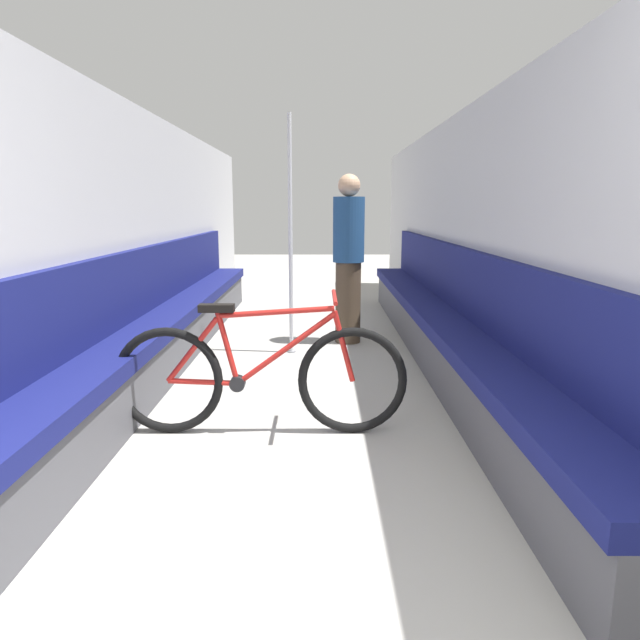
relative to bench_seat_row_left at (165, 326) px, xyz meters
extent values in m
cube|color=#B2B2B7|center=(-0.22, -0.14, 0.73)|extent=(0.10, 10.57, 2.11)
cube|color=#B2B2B7|center=(2.54, -0.14, 0.73)|extent=(0.10, 10.57, 2.11)
cube|color=#4C4C51|center=(0.03, 0.00, -0.14)|extent=(0.34, 6.49, 0.36)
cube|color=navy|center=(0.03, 0.00, 0.09)|extent=(0.40, 6.49, 0.10)
cube|color=navy|center=(-0.14, 0.00, 0.40)|extent=(0.07, 6.49, 0.52)
cube|color=#4C4C51|center=(2.29, 0.00, -0.14)|extent=(0.34, 6.49, 0.36)
cube|color=navy|center=(2.29, 0.00, 0.09)|extent=(0.40, 6.49, 0.10)
cube|color=navy|center=(2.46, 0.00, 0.40)|extent=(0.07, 6.49, 0.52)
torus|color=black|center=(0.42, -1.48, -0.01)|extent=(0.63, 0.05, 0.63)
torus|color=black|center=(1.49, -1.48, -0.01)|extent=(0.63, 0.05, 0.63)
cylinder|color=#B21E19|center=(0.62, -1.48, -0.02)|extent=(0.40, 0.03, 0.05)
cylinder|color=#B21E19|center=(0.56, -1.48, 0.17)|extent=(0.32, 0.03, 0.39)
cylinder|color=#B21E19|center=(0.77, -1.48, 0.20)|extent=(0.14, 0.03, 0.45)
cylinder|color=#B21E19|center=(1.10, -1.48, 0.18)|extent=(0.58, 0.03, 0.44)
cylinder|color=#B21E19|center=(1.05, -1.48, 0.40)|extent=(0.67, 0.03, 0.08)
cylinder|color=#B21E19|center=(1.43, -1.48, 0.20)|extent=(0.14, 0.03, 0.42)
cylinder|color=black|center=(0.82, -1.48, -0.03)|extent=(0.09, 0.06, 0.09)
cube|color=black|center=(0.71, -1.48, 0.42)|extent=(0.20, 0.07, 0.04)
cylinder|color=#B21E19|center=(1.38, -1.48, 0.48)|extent=(0.02, 0.46, 0.02)
cylinder|color=gray|center=(1.04, 0.41, -0.32)|extent=(0.08, 0.08, 0.01)
cylinder|color=silver|center=(1.04, 0.41, 0.72)|extent=(0.04, 0.04, 2.09)
cylinder|color=#473828|center=(1.57, 0.81, 0.07)|extent=(0.25, 0.25, 0.79)
cylinder|color=navy|center=(1.57, 0.81, 0.77)|extent=(0.30, 0.30, 0.61)
sphere|color=tan|center=(1.57, 0.81, 1.18)|extent=(0.21, 0.21, 0.21)
camera|label=1|loc=(1.30, -4.65, 0.98)|focal=32.00mm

